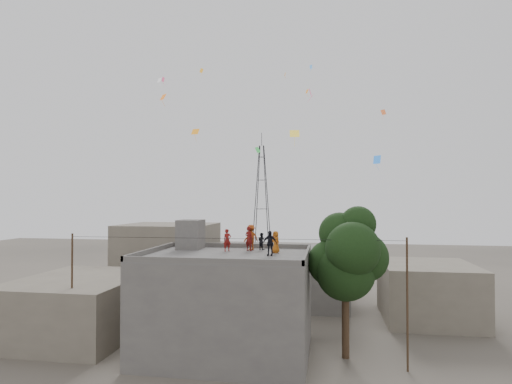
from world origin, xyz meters
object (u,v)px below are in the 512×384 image
person_red_adult (249,239)px  person_dark_adult (270,243)px  stair_head_box (191,234)px  tree (348,256)px

person_red_adult → person_dark_adult: bearing=154.2°
stair_head_box → person_dark_adult: (5.90, -2.73, -0.25)m
stair_head_box → tree: bearing=-10.7°
tree → person_dark_adult: tree is taller
stair_head_box → tree: tree is taller
stair_head_box → person_dark_adult: 6.51m
person_red_adult → person_dark_adult: 2.78m
stair_head_box → person_red_adult: bearing=-7.2°
person_red_adult → tree: bearing=-166.3°
person_red_adult → person_dark_adult: person_red_adult is taller
person_dark_adult → stair_head_box: bearing=162.5°
tree → person_dark_adult: size_ratio=6.03×
tree → person_red_adult: size_ratio=5.64×
person_red_adult → person_dark_adult: (1.69, -2.20, -0.05)m
stair_head_box → person_dark_adult: stair_head_box is taller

